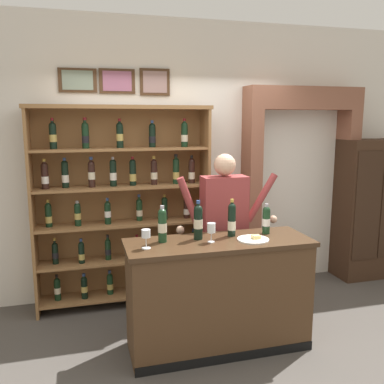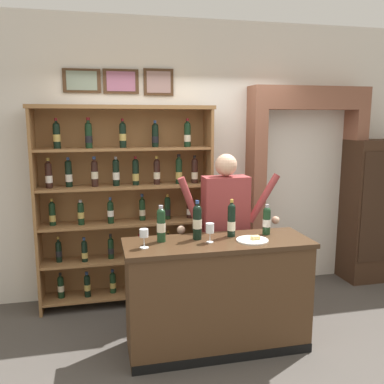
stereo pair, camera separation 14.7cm
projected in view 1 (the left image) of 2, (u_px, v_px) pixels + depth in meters
ground_plane at (211, 348)px, 3.74m from camera, size 14.00×14.00×0.02m
back_wall at (174, 159)px, 4.84m from camera, size 12.00×0.19×3.11m
wine_shelf at (123, 201)px, 4.47m from camera, size 1.89×0.37×2.16m
archway_doorway at (296, 173)px, 5.15m from camera, size 1.44×0.45×2.39m
side_cabinet at (368, 209)px, 5.31m from camera, size 0.79×0.44×1.77m
tasting_counter at (218, 294)px, 3.67m from camera, size 1.62×0.57×0.99m
shopkeeper at (224, 218)px, 4.12m from camera, size 1.07×0.22×1.69m
tasting_bottle_rosso at (162, 224)px, 3.52m from camera, size 0.08×0.08×0.32m
tasting_bottle_brunello at (198, 221)px, 3.60m from camera, size 0.08×0.08×0.34m
tasting_bottle_grappa at (232, 220)px, 3.70m from camera, size 0.07×0.07×0.34m
tasting_bottle_super_tuscan at (266, 219)px, 3.78m from camera, size 0.07×0.07×0.28m
wine_glass_right at (211, 229)px, 3.52m from camera, size 0.07×0.07×0.17m
wine_glass_spare at (146, 235)px, 3.34m from camera, size 0.07×0.07×0.16m
cheese_plate at (253, 239)px, 3.59m from camera, size 0.28×0.28×0.04m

